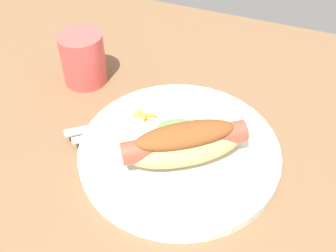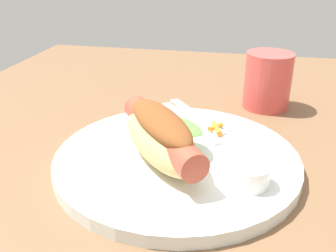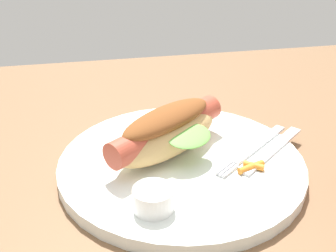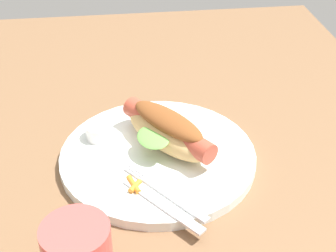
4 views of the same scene
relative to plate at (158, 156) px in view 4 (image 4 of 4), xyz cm
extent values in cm
cube|color=brown|center=(-1.39, 1.02, -1.70)|extent=(120.00, 90.00, 1.80)
cylinder|color=white|center=(0.00, 0.00, 0.00)|extent=(30.27, 30.27, 1.60)
ellipsoid|color=tan|center=(-1.23, 1.72, 3.29)|extent=(17.24, 14.80, 4.98)
cylinder|color=#B24733|center=(-1.23, 1.72, 4.16)|extent=(16.48, 13.11, 3.26)
ellipsoid|color=brown|center=(-1.23, 1.72, 5.63)|extent=(14.29, 12.08, 2.53)
ellipsoid|color=#6BB74C|center=(0.70, -0.73, 4.29)|extent=(7.39, 6.79, 1.64)
cylinder|color=white|center=(-5.10, -8.90, 2.01)|extent=(4.24, 4.24, 2.42)
cube|color=silver|center=(10.71, 0.77, 1.00)|extent=(10.47, 8.46, 0.40)
cube|color=silver|center=(4.30, -3.61, 1.00)|extent=(2.72, 2.19, 0.40)
cube|color=silver|center=(4.58, -3.96, 1.00)|extent=(2.72, 2.19, 0.40)
cube|color=silver|center=(4.85, -4.32, 1.00)|extent=(2.72, 2.19, 0.40)
cube|color=silver|center=(11.81, -0.66, 0.98)|extent=(12.16, 10.07, 0.36)
cylinder|color=orange|center=(7.43, -4.26, 1.20)|extent=(3.64, 1.93, 0.80)
cylinder|color=orange|center=(7.84, -4.07, 1.20)|extent=(2.42, 2.10, 0.80)
camera|label=1|loc=(-13.45, 39.76, 46.18)|focal=44.14mm
camera|label=2|loc=(-40.23, -7.36, 23.72)|focal=40.16mm
camera|label=3|loc=(-10.43, -41.45, 27.38)|focal=43.24mm
camera|label=4|loc=(60.24, -6.04, 47.44)|focal=52.75mm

